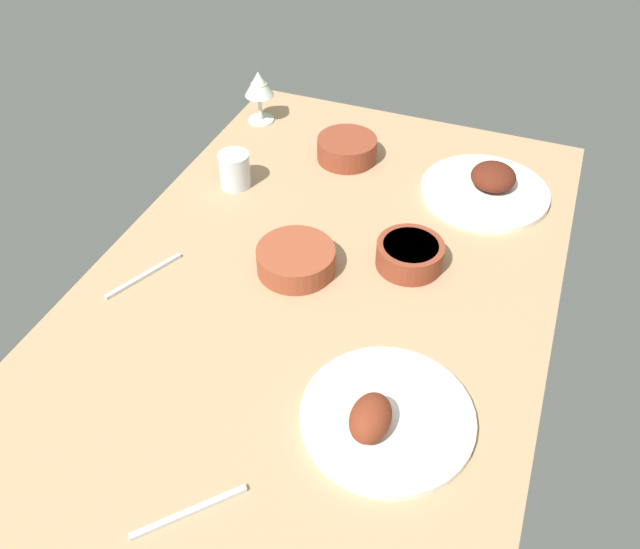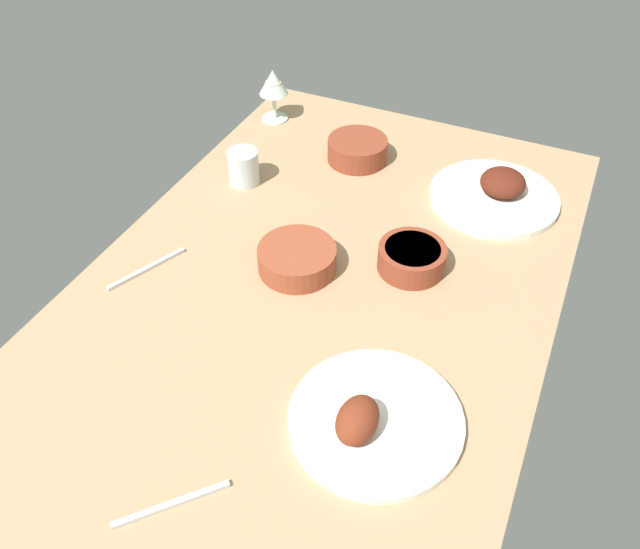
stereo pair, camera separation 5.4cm
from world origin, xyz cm
name	(u,v)px [view 1 (the left image)]	position (x,y,z in cm)	size (l,w,h in cm)	color
dining_table	(320,289)	(0.00, 0.00, 2.00)	(140.00, 90.00, 4.00)	tan
plate_center_main	(487,187)	(41.65, -25.21, 5.81)	(29.32, 29.32, 6.95)	white
plate_far_side	(384,417)	(-27.05, -21.45, 5.54)	(28.39, 28.39, 7.26)	white
bowl_potatoes	(296,259)	(1.81, 5.89, 6.78)	(15.87, 15.87, 5.07)	brown
bowl_soup	(347,148)	(43.90, 9.91, 7.05)	(14.65, 14.65, 5.61)	brown
bowl_pasta	(410,254)	(11.40, -15.03, 6.89)	(13.64, 13.64, 5.31)	brown
wine_glass	(259,86)	(53.20, 37.67, 13.93)	(7.60, 7.60, 14.00)	silver
water_tumbler	(235,170)	(23.98, 30.57, 8.13)	(7.26, 7.26, 8.27)	silver
fork_loose	(144,276)	(-11.47, 33.31, 4.40)	(17.63, 0.90, 0.80)	silver
spoon_loose	(190,512)	(-51.88, 0.00, 4.40)	(17.39, 0.90, 0.80)	silver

